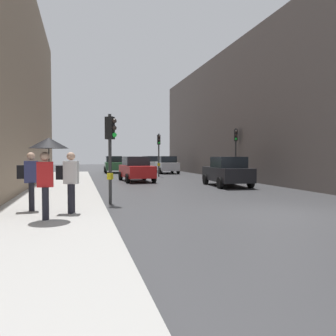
# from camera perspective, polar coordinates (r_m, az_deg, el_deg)

# --- Properties ---
(ground_plane) EXTENTS (120.00, 120.00, 0.00)m
(ground_plane) POSITION_cam_1_polar(r_m,az_deg,el_deg) (10.95, 18.94, -7.55)
(ground_plane) COLOR #38383A
(sidewalk_kerb) EXTENTS (3.34, 40.00, 0.16)m
(sidewalk_kerb) POSITION_cam_1_polar(r_m,az_deg,el_deg) (15.05, -18.44, -4.59)
(sidewalk_kerb) COLOR #A8A5A0
(sidewalk_kerb) RESTS_ON ground
(building_facade_right) EXTENTS (12.00, 34.98, 10.41)m
(building_facade_right) POSITION_cam_1_polar(r_m,az_deg,el_deg) (29.40, 21.36, 8.64)
(building_facade_right) COLOR #5B514C
(building_facade_right) RESTS_ON ground
(traffic_light_far_median) EXTENTS (0.25, 0.43, 3.71)m
(traffic_light_far_median) POSITION_cam_1_polar(r_m,az_deg,el_deg) (28.22, -1.62, 3.69)
(traffic_light_far_median) COLOR #2D2D2D
(traffic_light_far_median) RESTS_ON ground
(traffic_light_near_right) EXTENTS (0.44, 0.38, 3.38)m
(traffic_light_near_right) POSITION_cam_1_polar(r_m,az_deg,el_deg) (12.45, -10.03, 4.48)
(traffic_light_near_right) COLOR #2D2D2D
(traffic_light_near_right) RESTS_ON ground
(traffic_light_mid_street) EXTENTS (0.33, 0.45, 3.82)m
(traffic_light_mid_street) POSITION_cam_1_polar(r_m,az_deg,el_deg) (24.38, 11.76, 4.05)
(traffic_light_mid_street) COLOR #2D2D2D
(traffic_light_mid_street) RESTS_ON ground
(car_silver_hatchback) EXTENTS (2.20, 4.29, 1.76)m
(car_silver_hatchback) POSITION_cam_1_polar(r_m,az_deg,el_deg) (33.46, -0.23, 0.57)
(car_silver_hatchback) COLOR #BCBCC1
(car_silver_hatchback) RESTS_ON ground
(car_white_compact) EXTENTS (2.19, 4.29, 1.76)m
(car_white_compact) POSITION_cam_1_polar(r_m,az_deg,el_deg) (39.12, -3.10, 0.80)
(car_white_compact) COLOR silver
(car_white_compact) RESTS_ON ground
(car_red_sedan) EXTENTS (2.19, 4.29, 1.76)m
(car_red_sedan) POSITION_cam_1_polar(r_m,az_deg,el_deg) (23.19, -5.57, -0.17)
(car_red_sedan) COLOR red
(car_red_sedan) RESTS_ON ground
(car_dark_suv) EXTENTS (2.28, 4.33, 1.76)m
(car_dark_suv) POSITION_cam_1_polar(r_m,az_deg,el_deg) (19.69, 10.31, -0.61)
(car_dark_suv) COLOR black
(car_dark_suv) RESTS_ON ground
(car_green_estate) EXTENTS (2.16, 4.27, 1.76)m
(car_green_estate) POSITION_cam_1_polar(r_m,az_deg,el_deg) (35.13, -9.46, 0.62)
(car_green_estate) COLOR #2D6038
(car_green_estate) RESTS_ON ground
(pedestrian_with_umbrella) EXTENTS (1.00, 1.00, 2.14)m
(pedestrian_with_umbrella) POSITION_cam_1_polar(r_m,az_deg,el_deg) (9.06, -20.31, 2.11)
(pedestrian_with_umbrella) COLOR black
(pedestrian_with_umbrella) RESTS_ON sidewalk_kerb
(pedestrian_with_grey_backpack) EXTENTS (0.63, 0.38, 1.77)m
(pedestrian_with_grey_backpack) POSITION_cam_1_polar(r_m,az_deg,el_deg) (10.69, -23.05, -1.57)
(pedestrian_with_grey_backpack) COLOR black
(pedestrian_with_grey_backpack) RESTS_ON sidewalk_kerb
(pedestrian_with_black_backpack) EXTENTS (0.65, 0.41, 1.77)m
(pedestrian_with_black_backpack) POSITION_cam_1_polar(r_m,az_deg,el_deg) (9.87, -16.84, -1.78)
(pedestrian_with_black_backpack) COLOR black
(pedestrian_with_black_backpack) RESTS_ON sidewalk_kerb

